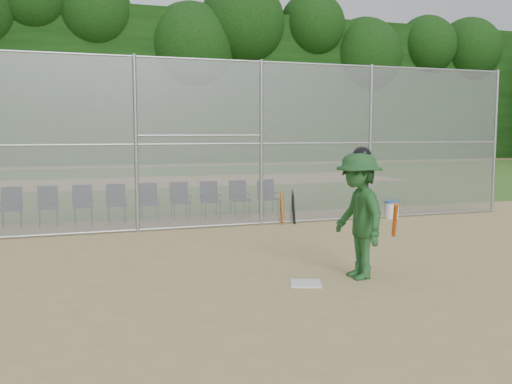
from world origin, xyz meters
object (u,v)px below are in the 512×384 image
object	(u,v)px
batter_at_plate	(358,215)
water_cooler	(392,209)
home_plate	(306,283)
chair_0	(12,208)

from	to	relation	value
batter_at_plate	water_cooler	bearing A→B (deg)	52.98
home_plate	batter_at_plate	size ratio (longest dim) A/B	0.22
batter_at_plate	water_cooler	size ratio (longest dim) A/B	4.48
home_plate	water_cooler	xyz separation A→B (m)	(4.86, 5.31, 0.22)
water_cooler	chair_0	size ratio (longest dim) A/B	0.48
batter_at_plate	water_cooler	world-z (taller)	batter_at_plate
home_plate	chair_0	distance (m)	8.34
batter_at_plate	chair_0	world-z (taller)	batter_at_plate
batter_at_plate	water_cooler	xyz separation A→B (m)	(3.94, 5.23, -0.76)
water_cooler	chair_0	bearing A→B (deg)	170.07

